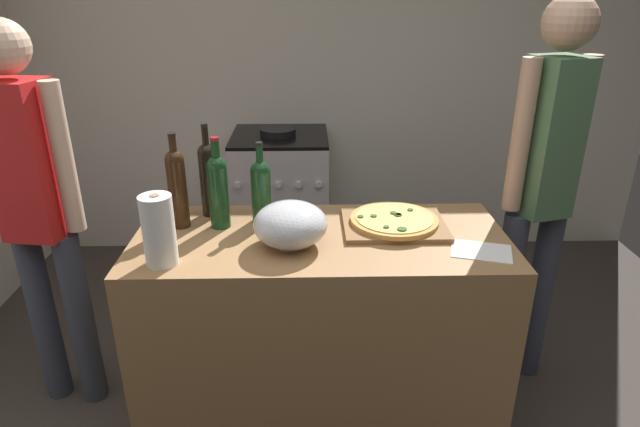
% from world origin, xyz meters
% --- Properties ---
extents(ground_plane, '(4.49, 3.07, 0.02)m').
position_xyz_m(ground_plane, '(0.00, 1.23, -0.01)').
color(ground_plane, '#3F3833').
extents(kitchen_wall_rear, '(4.49, 0.10, 2.60)m').
position_xyz_m(kitchen_wall_rear, '(0.00, 2.52, 1.30)').
color(kitchen_wall_rear, silver).
rests_on(kitchen_wall_rear, ground_plane).
extents(counter, '(1.43, 0.63, 0.89)m').
position_xyz_m(counter, '(-0.05, 0.73, 0.45)').
color(counter, '#9E7247').
rests_on(counter, ground_plane).
extents(cutting_board, '(0.40, 0.32, 0.02)m').
position_xyz_m(cutting_board, '(0.24, 0.81, 0.90)').
color(cutting_board, olive).
rests_on(cutting_board, counter).
extents(pizza, '(0.35, 0.35, 0.03)m').
position_xyz_m(pizza, '(0.24, 0.81, 0.92)').
color(pizza, tan).
rests_on(pizza, cutting_board).
extents(mixing_bowl, '(0.27, 0.27, 0.17)m').
position_xyz_m(mixing_bowl, '(-0.16, 0.65, 0.98)').
color(mixing_bowl, '#B2B2B7').
rests_on(mixing_bowl, counter).
extents(paper_towel_roll, '(0.11, 0.11, 0.25)m').
position_xyz_m(paper_towel_roll, '(-0.60, 0.53, 1.02)').
color(paper_towel_roll, white).
rests_on(paper_towel_roll, counter).
extents(wine_bottle_clear, '(0.08, 0.08, 0.36)m').
position_xyz_m(wine_bottle_clear, '(-0.44, 0.83, 1.06)').
color(wine_bottle_clear, '#143819').
rests_on(wine_bottle_clear, counter).
extents(wine_bottle_amber, '(0.07, 0.07, 0.38)m').
position_xyz_m(wine_bottle_amber, '(-0.50, 0.95, 1.06)').
color(wine_bottle_amber, black).
rests_on(wine_bottle_amber, counter).
extents(wine_bottle_dark, '(0.07, 0.07, 0.38)m').
position_xyz_m(wine_bottle_dark, '(-0.60, 0.84, 1.07)').
color(wine_bottle_dark, '#331E0F').
rests_on(wine_bottle_dark, counter).
extents(wine_bottle_green, '(0.08, 0.08, 0.33)m').
position_xyz_m(wine_bottle_green, '(-0.28, 0.88, 1.03)').
color(wine_bottle_green, '#143819').
rests_on(wine_bottle_green, counter).
extents(recipe_sheet, '(0.24, 0.20, 0.00)m').
position_xyz_m(recipe_sheet, '(0.53, 0.59, 0.90)').
color(recipe_sheet, white).
rests_on(recipe_sheet, counter).
extents(stove, '(0.59, 0.59, 0.96)m').
position_xyz_m(stove, '(-0.27, 2.12, 0.47)').
color(stove, '#B7B7BC').
rests_on(stove, ground_plane).
extents(person_in_stripes, '(0.38, 0.23, 1.67)m').
position_xyz_m(person_in_stripes, '(-1.19, 0.91, 0.97)').
color(person_in_stripes, '#383D4C').
rests_on(person_in_stripes, ground_plane).
extents(person_in_red, '(0.35, 0.24, 1.75)m').
position_xyz_m(person_in_red, '(0.90, 1.00, 1.01)').
color(person_in_red, '#383D4C').
rests_on(person_in_red, ground_plane).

